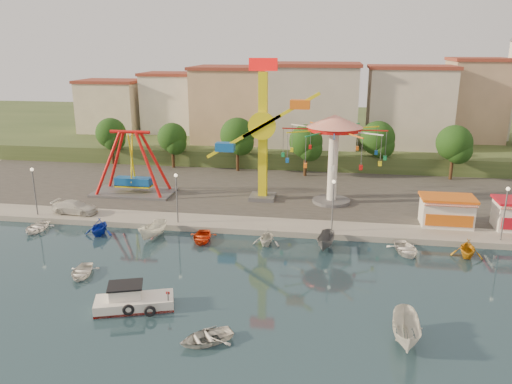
% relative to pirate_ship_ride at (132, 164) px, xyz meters
% --- Properties ---
extents(ground, '(200.00, 200.00, 0.00)m').
position_rel_pirate_ship_ride_xyz_m(ground, '(16.57, -22.19, -4.39)').
color(ground, '#152B3A').
rests_on(ground, ground).
extents(quay_deck, '(200.00, 100.00, 0.60)m').
position_rel_pirate_ship_ride_xyz_m(quay_deck, '(16.57, 39.81, -4.09)').
color(quay_deck, '#9E998E').
rests_on(quay_deck, ground).
extents(asphalt_pad, '(90.00, 28.00, 0.01)m').
position_rel_pirate_ship_ride_xyz_m(asphalt_pad, '(16.57, 7.81, -3.79)').
color(asphalt_pad, '#4C4944').
rests_on(asphalt_pad, quay_deck).
extents(hill_terrace, '(200.00, 60.00, 3.00)m').
position_rel_pirate_ship_ride_xyz_m(hill_terrace, '(16.57, 44.81, -2.89)').
color(hill_terrace, '#384C26').
rests_on(hill_terrace, ground).
extents(pirate_ship_ride, '(10.00, 5.00, 8.00)m').
position_rel_pirate_ship_ride_xyz_m(pirate_ship_ride, '(0.00, 0.00, 0.00)').
color(pirate_ship_ride, '#59595E').
rests_on(pirate_ship_ride, quay_deck).
extents(kamikaze_tower, '(8.79, 3.10, 16.50)m').
position_rel_pirate_ship_ride_xyz_m(kamikaze_tower, '(16.66, 0.10, 3.96)').
color(kamikaze_tower, '#59595E').
rests_on(kamikaze_tower, quay_deck).
extents(wave_swinger, '(11.60, 11.60, 10.40)m').
position_rel_pirate_ship_ride_xyz_m(wave_swinger, '(24.41, 0.14, 3.80)').
color(wave_swinger, '#59595E').
rests_on(wave_swinger, quay_deck).
extents(booth_left, '(5.40, 3.78, 3.08)m').
position_rel_pirate_ship_ride_xyz_m(booth_left, '(36.16, -5.70, -2.23)').
color(booth_left, white).
rests_on(booth_left, quay_deck).
extents(lamp_post_0, '(0.14, 0.14, 5.00)m').
position_rel_pirate_ship_ride_xyz_m(lamp_post_0, '(-7.43, -9.19, -1.29)').
color(lamp_post_0, '#59595E').
rests_on(lamp_post_0, quay_deck).
extents(lamp_post_1, '(0.14, 0.14, 5.00)m').
position_rel_pirate_ship_ride_xyz_m(lamp_post_1, '(8.57, -9.19, -1.29)').
color(lamp_post_1, '#59595E').
rests_on(lamp_post_1, quay_deck).
extents(lamp_post_2, '(0.14, 0.14, 5.00)m').
position_rel_pirate_ship_ride_xyz_m(lamp_post_2, '(24.57, -9.19, -1.29)').
color(lamp_post_2, '#59595E').
rests_on(lamp_post_2, quay_deck).
extents(lamp_post_3, '(0.14, 0.14, 5.00)m').
position_rel_pirate_ship_ride_xyz_m(lamp_post_3, '(40.57, -9.19, -1.29)').
color(lamp_post_3, '#59595E').
rests_on(lamp_post_3, quay_deck).
extents(tree_0, '(4.60, 4.60, 7.19)m').
position_rel_pirate_ship_ride_xyz_m(tree_0, '(-9.43, 14.79, 1.08)').
color(tree_0, '#382314').
rests_on(tree_0, quay_deck).
extents(tree_1, '(4.35, 4.35, 6.80)m').
position_rel_pirate_ship_ride_xyz_m(tree_1, '(0.57, 14.05, 0.81)').
color(tree_1, '#382314').
rests_on(tree_1, quay_deck).
extents(tree_2, '(5.02, 5.02, 7.85)m').
position_rel_pirate_ship_ride_xyz_m(tree_2, '(10.57, 13.62, 1.52)').
color(tree_2, '#382314').
rests_on(tree_2, quay_deck).
extents(tree_3, '(4.68, 4.68, 7.32)m').
position_rel_pirate_ship_ride_xyz_m(tree_3, '(20.57, 12.18, 1.16)').
color(tree_3, '#382314').
rests_on(tree_3, quay_deck).
extents(tree_4, '(4.86, 4.86, 7.60)m').
position_rel_pirate_ship_ride_xyz_m(tree_4, '(30.57, 15.17, 1.35)').
color(tree_4, '#382314').
rests_on(tree_4, quay_deck).
extents(tree_5, '(4.83, 4.83, 7.54)m').
position_rel_pirate_ship_ride_xyz_m(tree_5, '(40.57, 13.35, 1.31)').
color(tree_5, '#382314').
rests_on(tree_5, quay_deck).
extents(building_0, '(9.26, 9.53, 11.87)m').
position_rel_pirate_ship_ride_xyz_m(building_0, '(-16.80, 23.88, 4.54)').
color(building_0, beige).
rests_on(building_0, hill_terrace).
extents(building_1, '(12.33, 9.01, 8.63)m').
position_rel_pirate_ship_ride_xyz_m(building_1, '(-4.76, 29.20, 2.92)').
color(building_1, silver).
rests_on(building_1, hill_terrace).
extents(building_2, '(11.95, 9.28, 11.23)m').
position_rel_pirate_ship_ride_xyz_m(building_2, '(8.38, 29.77, 4.22)').
color(building_2, tan).
rests_on(building_2, hill_terrace).
extents(building_3, '(12.59, 10.50, 9.20)m').
position_rel_pirate_ship_ride_xyz_m(building_3, '(22.17, 26.61, 3.20)').
color(building_3, beige).
rests_on(building_3, hill_terrace).
extents(building_4, '(10.75, 9.23, 9.24)m').
position_rel_pirate_ship_ride_xyz_m(building_4, '(35.64, 30.02, 3.22)').
color(building_4, beige).
rests_on(building_4, hill_terrace).
extents(building_5, '(12.77, 10.96, 11.21)m').
position_rel_pirate_ship_ride_xyz_m(building_5, '(48.94, 28.15, 4.21)').
color(building_5, tan).
rests_on(building_5, hill_terrace).
extents(minaret, '(2.80, 2.80, 18.00)m').
position_rel_pirate_ship_ride_xyz_m(minaret, '(52.57, 31.81, 8.15)').
color(minaret, silver).
rests_on(minaret, hill_terrace).
extents(cabin_motorboat, '(6.01, 3.83, 1.98)m').
position_rel_pirate_ship_ride_xyz_m(cabin_motorboat, '(10.36, -25.83, -3.87)').
color(cabin_motorboat, white).
rests_on(cabin_motorboat, ground).
extents(rowboat_a, '(2.99, 3.76, 0.70)m').
position_rel_pirate_ship_ride_xyz_m(rowboat_a, '(4.05, -21.44, -4.04)').
color(rowboat_a, white).
rests_on(rowboat_a, ground).
extents(rowboat_b, '(4.40, 4.17, 0.74)m').
position_rel_pirate_ship_ride_xyz_m(rowboat_b, '(16.74, -29.25, -4.02)').
color(rowboat_b, silver).
rests_on(rowboat_b, ground).
extents(skiff, '(2.06, 4.80, 1.81)m').
position_rel_pirate_ship_ride_xyz_m(skiff, '(29.54, -27.32, -3.49)').
color(skiff, silver).
rests_on(skiff, ground).
extents(van, '(5.05, 2.24, 1.44)m').
position_rel_pirate_ship_ride_xyz_m(van, '(-3.49, -8.19, -3.07)').
color(van, silver).
rests_on(van, quay_deck).
extents(moored_boat_0, '(2.69, 3.73, 0.77)m').
position_rel_pirate_ship_ride_xyz_m(moored_boat_0, '(-5.67, -12.39, -4.01)').
color(moored_boat_0, white).
rests_on(moored_boat_0, ground).
extents(moored_boat_1, '(2.94, 3.37, 1.71)m').
position_rel_pirate_ship_ride_xyz_m(moored_boat_1, '(1.30, -12.39, -3.54)').
color(moored_boat_1, '#132FAE').
rests_on(moored_boat_1, ground).
extents(moored_boat_2, '(2.63, 4.34, 1.57)m').
position_rel_pirate_ship_ride_xyz_m(moored_boat_2, '(7.01, -12.39, -3.61)').
color(moored_boat_2, silver).
rests_on(moored_boat_2, ground).
extents(moored_boat_3, '(3.10, 4.02, 0.77)m').
position_rel_pirate_ship_ride_xyz_m(moored_boat_3, '(11.99, -12.39, -4.01)').
color(moored_boat_3, red).
rests_on(moored_boat_3, ground).
extents(moored_boat_4, '(2.82, 3.20, 1.58)m').
position_rel_pirate_ship_ride_xyz_m(moored_boat_4, '(18.42, -12.39, -3.60)').
color(moored_boat_4, silver).
rests_on(moored_boat_4, ground).
extents(moored_boat_5, '(2.08, 4.04, 1.49)m').
position_rel_pirate_ship_ride_xyz_m(moored_boat_5, '(24.07, -12.39, -3.65)').
color(moored_boat_5, '#5D5E62').
rests_on(moored_boat_5, ground).
extents(moored_boat_6, '(3.63, 4.45, 0.81)m').
position_rel_pirate_ship_ride_xyz_m(moored_boat_6, '(31.40, -12.39, -3.99)').
color(moored_boat_6, white).
rests_on(moored_boat_6, ground).
extents(moored_boat_7, '(3.33, 3.67, 1.68)m').
position_rel_pirate_ship_ride_xyz_m(moored_boat_7, '(36.79, -12.39, -3.55)').
color(moored_boat_7, orange).
rests_on(moored_boat_7, ground).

